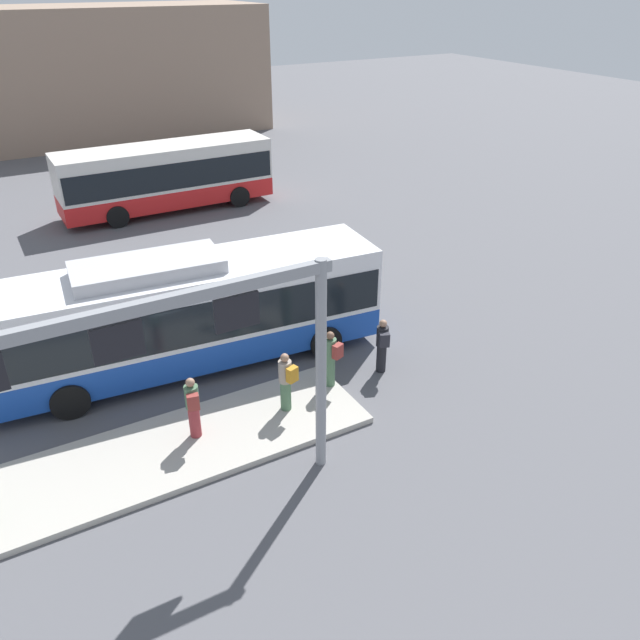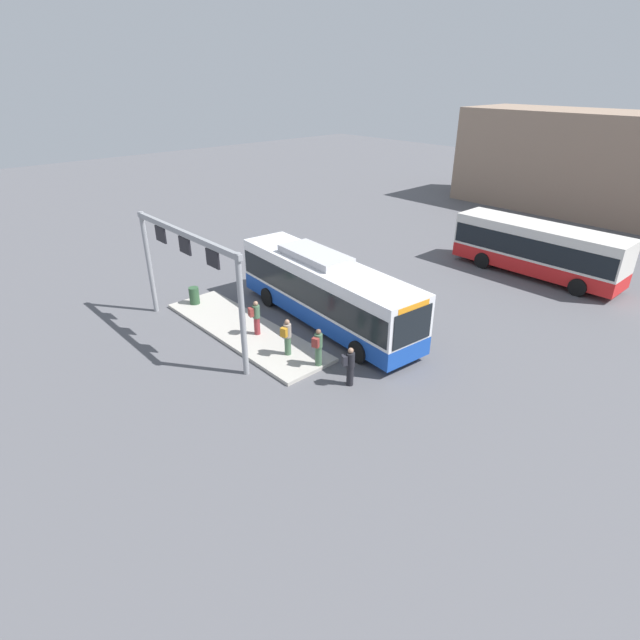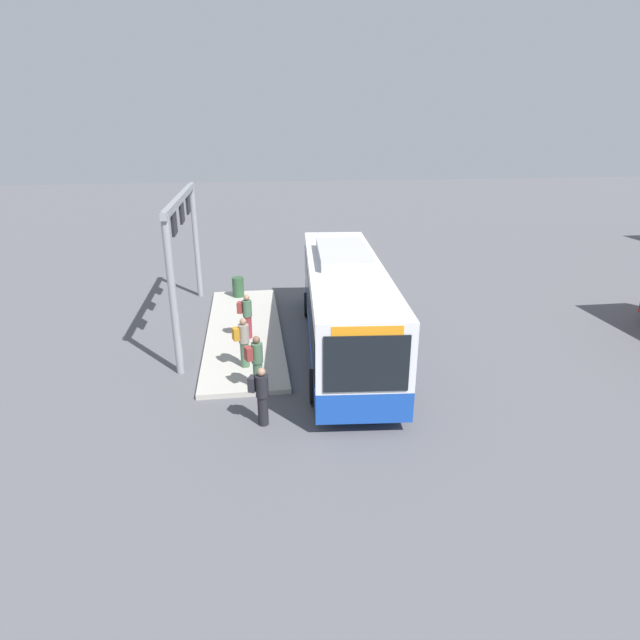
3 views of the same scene
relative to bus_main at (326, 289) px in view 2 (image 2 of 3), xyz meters
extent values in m
plane|color=#56565B|center=(0.01, 0.00, -1.81)|extent=(120.00, 120.00, 0.00)
cube|color=#B2ADA3|center=(-1.85, -3.56, -1.73)|extent=(10.00, 2.80, 0.16)
cube|color=#1947AD|center=(0.01, 0.00, -1.04)|extent=(11.39, 3.47, 0.85)
cube|color=silver|center=(0.01, 0.00, 0.34)|extent=(11.39, 3.47, 1.90)
cube|color=black|center=(0.01, 0.00, 0.14)|extent=(11.17, 3.49, 1.20)
cube|color=black|center=(5.61, -0.49, 0.24)|extent=(0.23, 2.12, 1.50)
cube|color=#B7B7BC|center=(-0.83, 0.07, 1.47)|extent=(4.06, 2.09, 0.36)
cube|color=orange|center=(5.54, -0.49, 1.09)|extent=(0.27, 1.75, 0.28)
cylinder|color=black|center=(3.91, 0.86, -1.31)|extent=(1.02, 0.39, 1.00)
cylinder|color=black|center=(3.70, -1.53, -1.31)|extent=(1.02, 0.39, 1.00)
cylinder|color=black|center=(-3.28, 1.49, -1.31)|extent=(1.02, 0.39, 1.00)
cylinder|color=black|center=(-3.49, -0.90, -1.31)|extent=(1.02, 0.39, 1.00)
cube|color=red|center=(3.79, 13.75, -1.04)|extent=(9.93, 2.53, 0.85)
cube|color=silver|center=(3.79, 13.75, 0.34)|extent=(9.93, 2.53, 1.90)
cube|color=black|center=(3.79, 13.75, 0.14)|extent=(9.73, 2.57, 1.20)
cylinder|color=black|center=(6.96, 14.94, -1.31)|extent=(1.00, 0.30, 1.00)
cylinder|color=black|center=(6.95, 12.54, -1.31)|extent=(1.00, 0.30, 1.00)
cylinder|color=black|center=(1.04, 14.96, -1.31)|extent=(1.00, 0.30, 1.00)
cylinder|color=black|center=(1.03, 12.56, -1.31)|extent=(1.00, 0.30, 1.00)
cylinder|color=black|center=(4.69, -3.04, -1.39)|extent=(0.37, 0.37, 0.85)
cylinder|color=black|center=(4.69, -3.04, -0.66)|extent=(0.44, 0.44, 0.60)
sphere|color=#9E755B|center=(4.69, -3.04, -0.25)|extent=(0.22, 0.22, 0.22)
cube|color=#26262D|center=(4.59, -3.28, -0.63)|extent=(0.33, 0.27, 0.40)
cylinder|color=#476B4C|center=(2.93, -3.13, -1.23)|extent=(0.36, 0.36, 0.85)
cylinder|color=#476B4C|center=(2.93, -3.13, -0.50)|extent=(0.44, 0.44, 0.60)
sphere|color=brown|center=(2.93, -3.13, -0.09)|extent=(0.22, 0.22, 0.22)
cube|color=maroon|center=(3.02, -3.37, -0.47)|extent=(0.33, 0.27, 0.40)
cylinder|color=#476B4C|center=(1.39, -3.51, -1.23)|extent=(0.35, 0.35, 0.85)
cylinder|color=gray|center=(1.39, -3.51, -0.50)|extent=(0.43, 0.43, 0.60)
sphere|color=#9E755B|center=(1.39, -3.51, -0.09)|extent=(0.22, 0.22, 0.22)
cube|color=#BF7F1E|center=(1.46, -3.76, -0.47)|extent=(0.32, 0.26, 0.40)
cylinder|color=maroon|center=(-1.03, -3.39, -1.23)|extent=(0.33, 0.33, 0.85)
cylinder|color=#476B4C|center=(-1.03, -3.39, -0.50)|extent=(0.40, 0.40, 0.60)
sphere|color=#9E755B|center=(-1.03, -3.39, -0.09)|extent=(0.22, 0.22, 0.22)
cube|color=maroon|center=(-1.08, -3.65, -0.47)|extent=(0.31, 0.23, 0.40)
cylinder|color=gray|center=(-6.89, -5.60, 0.79)|extent=(0.24, 0.24, 5.20)
cylinder|color=gray|center=(1.24, -5.60, 0.79)|extent=(0.24, 0.24, 5.20)
cube|color=gray|center=(-2.83, -5.60, 3.24)|extent=(8.53, 0.20, 0.24)
cube|color=black|center=(-5.06, -5.60, 2.69)|extent=(0.90, 0.08, 0.70)
cube|color=black|center=(-2.83, -5.60, 2.69)|extent=(0.90, 0.08, 0.70)
cube|color=black|center=(-0.59, -5.60, 2.69)|extent=(0.90, 0.08, 0.70)
cube|color=gray|center=(2.15, 31.67, 2.33)|extent=(27.86, 8.00, 8.28)
cylinder|color=#2D5133|center=(-6.05, -3.81, -1.20)|extent=(0.52, 0.52, 0.90)
camera|label=1|loc=(-4.41, -15.54, 8.32)|focal=35.51mm
camera|label=2|loc=(16.17, -15.10, 9.32)|focal=28.02mm
camera|label=3|loc=(16.63, -3.17, 5.67)|focal=28.72mm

